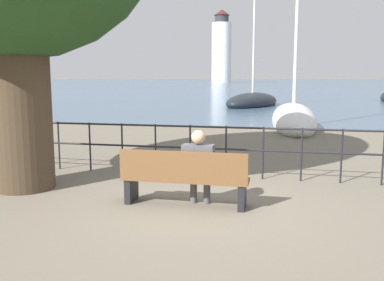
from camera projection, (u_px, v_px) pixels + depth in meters
ground_plane at (185, 205)px, 6.82m from camera, size 1000.00×1000.00×0.00m
harbor_water at (282, 81)px, 162.18m from camera, size 600.00×300.00×0.01m
park_bench at (184, 179)px, 6.69m from camera, size 2.01×0.45×0.90m
seated_person_left at (199, 164)px, 6.69m from camera, size 0.49×0.35×1.21m
promenade_railing at (208, 143)px, 8.66m from camera, size 12.61×0.04×1.05m
sailboat_2 at (293, 119)px, 17.18m from camera, size 2.01×6.92×8.44m
sailboat_3 at (253, 101)px, 29.29m from camera, size 4.45×6.90×11.27m
harbor_lighthouse at (222, 49)px, 134.22m from camera, size 6.11×6.11×22.52m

